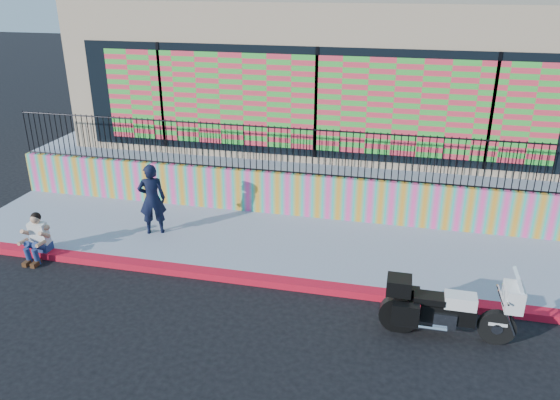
% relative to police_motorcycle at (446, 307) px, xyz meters
% --- Properties ---
extents(ground, '(90.00, 90.00, 0.00)m').
position_rel_police_motorcycle_xyz_m(ground, '(-3.19, 0.97, -0.59)').
color(ground, black).
rests_on(ground, ground).
extents(red_curb, '(16.00, 0.30, 0.15)m').
position_rel_police_motorcycle_xyz_m(red_curb, '(-3.19, 0.97, -0.51)').
color(red_curb, red).
rests_on(red_curb, ground).
extents(sidewalk, '(16.00, 3.00, 0.15)m').
position_rel_police_motorcycle_xyz_m(sidewalk, '(-3.19, 2.62, -0.51)').
color(sidewalk, '#868EA0').
rests_on(sidewalk, ground).
extents(mural_wall, '(16.00, 0.20, 1.10)m').
position_rel_police_motorcycle_xyz_m(mural_wall, '(-3.19, 4.22, 0.11)').
color(mural_wall, '#FA4196').
rests_on(mural_wall, sidewalk).
extents(metal_fence, '(15.80, 0.04, 1.20)m').
position_rel_police_motorcycle_xyz_m(metal_fence, '(-3.19, 4.22, 1.26)').
color(metal_fence, black).
rests_on(metal_fence, mural_wall).
extents(elevated_platform, '(16.00, 10.00, 1.25)m').
position_rel_police_motorcycle_xyz_m(elevated_platform, '(-3.19, 9.32, 0.04)').
color(elevated_platform, '#868EA0').
rests_on(elevated_platform, ground).
extents(storefront_building, '(14.00, 8.06, 4.00)m').
position_rel_police_motorcycle_xyz_m(storefront_building, '(-3.19, 9.10, 2.66)').
color(storefront_building, tan).
rests_on(storefront_building, elevated_platform).
extents(police_motorcycle, '(2.26, 0.75, 1.41)m').
position_rel_police_motorcycle_xyz_m(police_motorcycle, '(0.00, 0.00, 0.00)').
color(police_motorcycle, black).
rests_on(police_motorcycle, ground).
extents(police_officer, '(0.74, 0.62, 1.72)m').
position_rel_police_motorcycle_xyz_m(police_officer, '(-6.57, 2.41, 0.42)').
color(police_officer, black).
rests_on(police_officer, sidewalk).
extents(seated_man, '(0.54, 0.71, 1.06)m').
position_rel_police_motorcycle_xyz_m(seated_man, '(-8.61, 0.80, -0.14)').
color(seated_man, navy).
rests_on(seated_man, ground).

